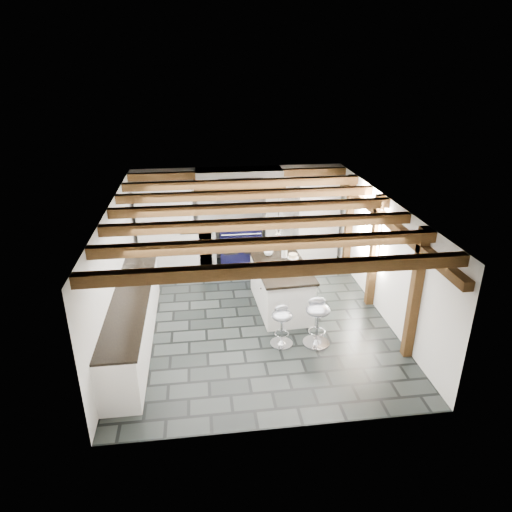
{
  "coord_description": "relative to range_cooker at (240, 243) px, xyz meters",
  "views": [
    {
      "loc": [
        -0.95,
        -7.69,
        4.63
      ],
      "look_at": [
        0.1,
        0.4,
        1.1
      ],
      "focal_mm": 32.0,
      "sensor_mm": 36.0,
      "label": 1
    }
  ],
  "objects": [
    {
      "name": "bar_stool_far",
      "position": [
        0.37,
        -3.7,
        -0.01
      ],
      "size": [
        0.44,
        0.44,
        0.74
      ],
      "rotation": [
        0.0,
        0.0,
        0.24
      ],
      "color": "silver",
      "rests_on": "ground"
    },
    {
      "name": "ground",
      "position": [
        0.0,
        -2.68,
        -0.47
      ],
      "size": [
        6.0,
        6.0,
        0.0
      ],
      "primitive_type": "plane",
      "color": "black",
      "rests_on": "ground"
    },
    {
      "name": "room_shell",
      "position": [
        -0.61,
        -1.26,
        0.6
      ],
      "size": [
        6.0,
        6.03,
        6.0
      ],
      "color": "white",
      "rests_on": "ground"
    },
    {
      "name": "kitchen_island",
      "position": [
        0.58,
        -2.37,
        0.01
      ],
      "size": [
        1.08,
        1.93,
        1.24
      ],
      "rotation": [
        0.0,
        0.0,
        0.06
      ],
      "color": "white",
      "rests_on": "ground"
    },
    {
      "name": "range_cooker",
      "position": [
        0.0,
        0.0,
        0.0
      ],
      "size": [
        1.0,
        0.63,
        0.99
      ],
      "color": "black",
      "rests_on": "ground"
    },
    {
      "name": "bar_stool_near",
      "position": [
        0.98,
        -3.76,
        0.08
      ],
      "size": [
        0.47,
        0.47,
        0.88
      ],
      "rotation": [
        0.0,
        0.0,
        -0.03
      ],
      "color": "silver",
      "rests_on": "ground"
    }
  ]
}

